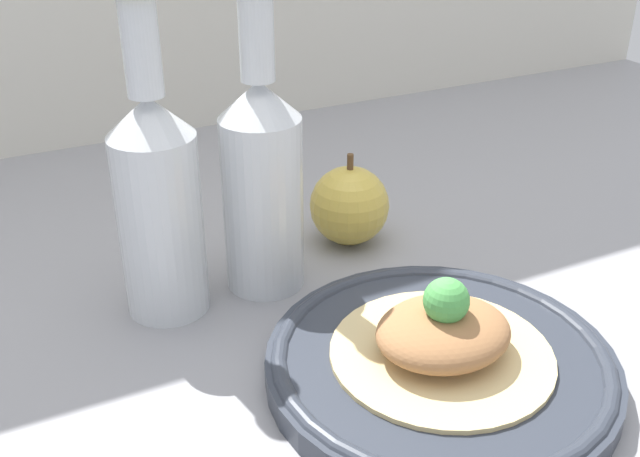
# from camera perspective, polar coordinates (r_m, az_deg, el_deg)

# --- Properties ---
(ground_plane) EXTENTS (1.80, 1.10, 0.04)m
(ground_plane) POSITION_cam_1_polar(r_m,az_deg,el_deg) (0.62, -1.94, -10.47)
(ground_plane) COLOR gray
(plate) EXTENTS (0.26, 0.26, 0.02)m
(plate) POSITION_cam_1_polar(r_m,az_deg,el_deg) (0.58, 9.15, -10.14)
(plate) COLOR #2D333D
(plate) RESTS_ON ground_plane
(plated_food) EXTENTS (0.17, 0.17, 0.07)m
(plated_food) POSITION_cam_1_polar(r_m,az_deg,el_deg) (0.56, 9.36, -8.01)
(plated_food) COLOR #D6BC7F
(plated_food) RESTS_ON plate
(cider_bottle_left) EXTENTS (0.07, 0.07, 0.28)m
(cider_bottle_left) POSITION_cam_1_polar(r_m,az_deg,el_deg) (0.62, -12.25, 2.37)
(cider_bottle_left) COLOR silver
(cider_bottle_left) RESTS_ON ground_plane
(cider_bottle_right) EXTENTS (0.07, 0.07, 0.28)m
(cider_bottle_right) POSITION_cam_1_polar(r_m,az_deg,el_deg) (0.64, -4.45, 3.94)
(cider_bottle_right) COLOR silver
(cider_bottle_right) RESTS_ON ground_plane
(apple) EXTENTS (0.08, 0.08, 0.09)m
(apple) POSITION_cam_1_polar(r_m,az_deg,el_deg) (0.74, 2.25, 1.77)
(apple) COLOR gold
(apple) RESTS_ON ground_plane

